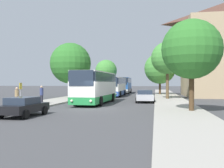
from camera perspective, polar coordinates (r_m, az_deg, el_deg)
ground_plane at (r=23.46m, az=-3.17°, el=-5.40°), size 300.00×300.00×0.00m
sidewalk_left at (r=25.89m, az=-18.52°, el=-4.71°), size 4.00×120.00×0.15m
sidewalk_right at (r=22.97m, az=14.21°, el=-5.35°), size 4.00×120.00×0.15m
bus_front at (r=29.30m, az=-3.52°, el=-0.61°), size 3.04×11.17×3.50m
bus_middle at (r=44.65m, az=0.73°, el=-0.48°), size 2.79×10.66×3.21m
bus_rear at (r=57.65m, az=2.67°, el=-0.20°), size 2.98×11.72×3.41m
parked_car_left_curb at (r=19.06m, az=-18.70°, el=-4.60°), size 2.21×4.16×1.34m
parked_car_right_near at (r=31.21m, az=7.15°, el=-2.58°), size 2.31×4.47×1.44m
bus_stop_sign at (r=26.34m, az=-19.26°, el=-1.46°), size 0.08×0.45×2.21m
pedestrian_waiting_near at (r=27.89m, az=-15.08°, el=-2.24°), size 0.36×0.36×1.87m
pedestrian_waiting_far at (r=25.60m, az=-20.01°, el=-2.60°), size 0.36×0.36×1.76m
tree_left_near at (r=40.95m, az=-9.01°, el=4.46°), size 6.29×6.29×8.30m
tree_left_far at (r=58.70m, az=-1.29°, el=2.92°), size 4.85×4.85×7.29m
tree_right_near at (r=36.53m, az=11.97°, el=5.54°), size 4.42×4.42×7.76m
tree_right_mid at (r=21.50m, az=16.94°, el=7.22°), size 4.67×4.67×7.13m
tree_right_far at (r=50.54m, az=10.39°, el=3.35°), size 5.88×5.88×7.82m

